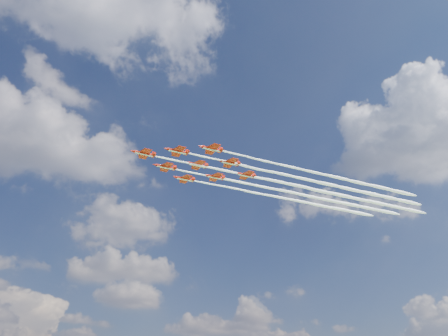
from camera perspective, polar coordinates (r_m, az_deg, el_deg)
The scene contains 9 objects.
jet_lead at distance 176.24m, azimuth 6.54°, elevation -1.70°, with size 113.19×11.40×2.32m.
jet_row2_port at distance 176.52m, azimuth 10.49°, elevation -1.45°, with size 113.19×11.40×2.32m.
jet_row2_starb at distance 186.40m, azimuth 8.18°, elevation -3.06°, with size 113.19×11.40×2.32m.
jet_row3_port at distance 177.63m, azimuth 14.41°, elevation -1.19°, with size 113.19×11.40×2.32m.
jet_row3_centre at distance 186.98m, azimuth 11.91°, elevation -2.82°, with size 113.19×11.40×2.32m.
jet_row3_starb at distance 196.79m, azimuth 9.65°, elevation -4.28°, with size 113.19×11.40×2.32m.
jet_row4_port at distance 188.35m, azimuth 15.60°, elevation -2.56°, with size 113.19×11.40×2.32m.
jet_row4_starb at distance 197.64m, azimuth 13.18°, elevation -4.04°, with size 113.19×11.40×2.32m.
jet_tail at distance 199.24m, azimuth 16.67°, elevation -3.78°, with size 113.19×11.40×2.32m.
Camera 1 is at (-42.69, -141.54, 4.11)m, focal length 35.00 mm.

